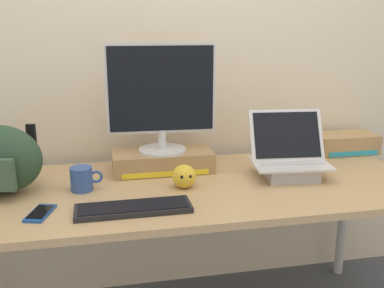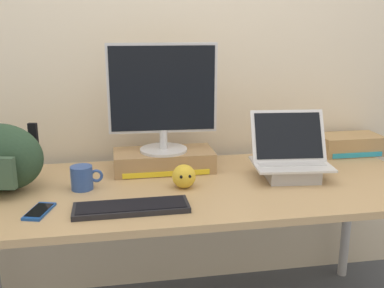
{
  "view_description": "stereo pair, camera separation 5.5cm",
  "coord_description": "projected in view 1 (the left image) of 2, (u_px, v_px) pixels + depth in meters",
  "views": [
    {
      "loc": [
        -0.37,
        -1.78,
        1.42
      ],
      "look_at": [
        0.0,
        0.0,
        0.92
      ],
      "focal_mm": 42.19,
      "sensor_mm": 36.0,
      "label": 1
    },
    {
      "loc": [
        -0.31,
        -1.79,
        1.42
      ],
      "look_at": [
        0.0,
        0.0,
        0.92
      ],
      "focal_mm": 42.19,
      "sensor_mm": 36.0,
      "label": 2
    }
  ],
  "objects": [
    {
      "name": "open_laptop",
      "position": [
        289.0,
        163.0,
        2.02
      ],
      "size": [
        0.36,
        0.28,
        0.29
      ],
      "rotation": [
        0.0,
        0.0,
        -0.1
      ],
      "color": "#ADADB2",
      "rests_on": "desk"
    },
    {
      "name": "toner_box_cyan",
      "position": [
        345.0,
        143.0,
        2.4
      ],
      "size": [
        0.32,
        0.18,
        0.1
      ],
      "color": "#A88456",
      "rests_on": "desk"
    },
    {
      "name": "external_keyboard",
      "position": [
        133.0,
        208.0,
        1.66
      ],
      "size": [
        0.43,
        0.14,
        0.02
      ],
      "rotation": [
        0.0,
        0.0,
        0.01
      ],
      "color": "black",
      "rests_on": "desk"
    },
    {
      "name": "plush_toy",
      "position": [
        184.0,
        176.0,
        1.88
      ],
      "size": [
        0.1,
        0.1,
        0.1
      ],
      "color": "gold",
      "rests_on": "desk"
    },
    {
      "name": "coffee_mug",
      "position": [
        82.0,
        179.0,
        1.85
      ],
      "size": [
        0.13,
        0.09,
        0.1
      ],
      "color": "#2D4C93",
      "rests_on": "desk"
    },
    {
      "name": "desk",
      "position": [
        192.0,
        198.0,
        1.95
      ],
      "size": [
        2.0,
        0.8,
        0.74
      ],
      "color": "tan",
      "rests_on": "ground"
    },
    {
      "name": "toner_box_yellow",
      "position": [
        163.0,
        161.0,
        2.11
      ],
      "size": [
        0.46,
        0.22,
        0.09
      ],
      "color": "#9E7A51",
      "rests_on": "desk"
    },
    {
      "name": "desktop_monitor",
      "position": [
        161.0,
        97.0,
        2.03
      ],
      "size": [
        0.49,
        0.22,
        0.49
      ],
      "rotation": [
        0.0,
        0.0,
        -0.05
      ],
      "color": "silver",
      "rests_on": "toner_box_yellow"
    },
    {
      "name": "back_wall",
      "position": [
        172.0,
        45.0,
        2.26
      ],
      "size": [
        7.0,
        0.1,
        2.6
      ],
      "primitive_type": "cube",
      "color": "beige",
      "rests_on": "ground"
    },
    {
      "name": "cell_phone",
      "position": [
        40.0,
        213.0,
        1.63
      ],
      "size": [
        0.11,
        0.16,
        0.01
      ],
      "rotation": [
        0.0,
        0.0,
        -0.28
      ],
      "color": "#19479E",
      "rests_on": "desk"
    }
  ]
}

